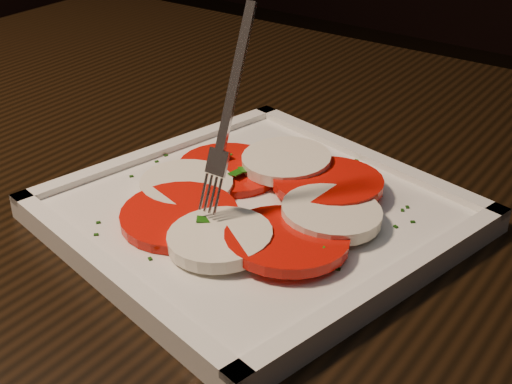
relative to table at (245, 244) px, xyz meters
The scene contains 4 objects.
table is the anchor object (origin of this frame).
plate 0.16m from the table, 48.48° to the right, with size 0.29×0.29×0.01m, color white.
caprese_salad 0.17m from the table, 48.43° to the right, with size 0.24×0.23×0.02m.
fork 0.24m from the table, 55.57° to the right, with size 0.03×0.06×0.15m, color white, non-canonical shape.
Camera 1 is at (0.43, -0.25, 1.06)m, focal length 50.00 mm.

